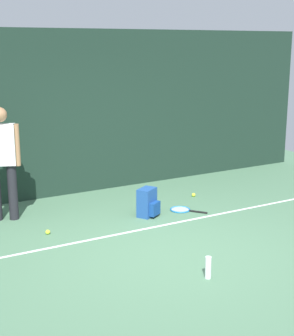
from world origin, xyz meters
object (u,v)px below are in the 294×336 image
Objects in this scene: water_bottle at (208,268)px; tennis_player at (2,157)px; backpack at (148,203)px; tennis_ball_near_player at (48,232)px; tennis_racket at (182,210)px; tennis_ball_mid_court at (194,195)px.

tennis_player is at bearing 114.95° from water_bottle.
water_bottle is at bearing -133.16° from backpack.
backpack reaches higher than tennis_ball_near_player.
tennis_ball_mid_court is at bearing -84.96° from tennis_racket.
backpack reaches higher than tennis_ball_mid_court.
tennis_ball_near_player is at bearing 131.80° from tennis_player.
tennis_player is 2.28m from backpack.
tennis_ball_mid_court is at bearing -8.40° from backpack.
tennis_racket is at bearing -34.10° from backpack.
tennis_ball_mid_court is (3.14, -0.43, -0.93)m from tennis_player.
tennis_racket is at bearing -1.28° from tennis_ball_near_player.
backpack is at bearing -0.58° from tennis_ball_near_player.
tennis_ball_near_player is (-2.20, 0.05, 0.02)m from tennis_racket.
water_bottle reaches higher than tennis_ball_mid_court.
tennis_ball_mid_court is (0.60, 0.53, 0.02)m from tennis_racket.
tennis_ball_near_player is 2.49m from water_bottle.
tennis_ball_near_player is 1.00× the size of tennis_ball_mid_court.
water_bottle is at bearing 116.67° from tennis_racket.
backpack is 2.26m from water_bottle.
backpack is (1.94, -0.93, -0.76)m from tennis_player.
tennis_racket is 2.21m from tennis_ball_near_player.
tennis_ball_near_player is 2.84m from tennis_ball_mid_court.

